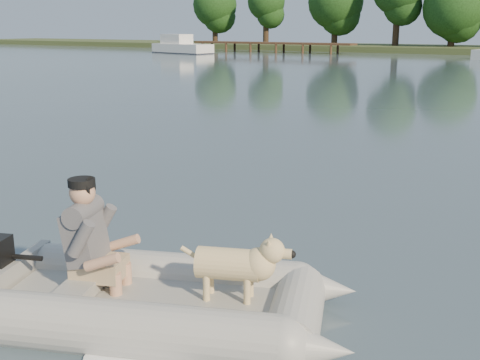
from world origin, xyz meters
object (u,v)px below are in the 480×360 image
Objects in this scene: dock at (271,47)px; dog at (228,269)px; man at (87,233)px; cabin_cruiser at (182,44)px; dinghy at (158,258)px.

dock reaches higher than dog.
cabin_cruiser is (-32.46, 46.21, 0.13)m from man.
dinghy is 0.68m from dog.
dock is at bearing 97.76° from dog.
cabin_cruiser is (-6.68, -6.52, 0.42)m from dock.
dinghy is 5.18× the size of dog.
man is at bearing -63.95° from dock.
cabin_cruiser is at bearing 105.44° from man.
dog is at bearing -62.60° from dock.
cabin_cruiser reaches higher than dock.
man is (25.77, -52.73, 0.28)m from dock.
cabin_cruiser is at bearing 106.80° from dog.
dinghy reaches higher than dog.
dinghy is at bearing -4.24° from man.
dog is (0.61, 0.28, -0.08)m from dinghy.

